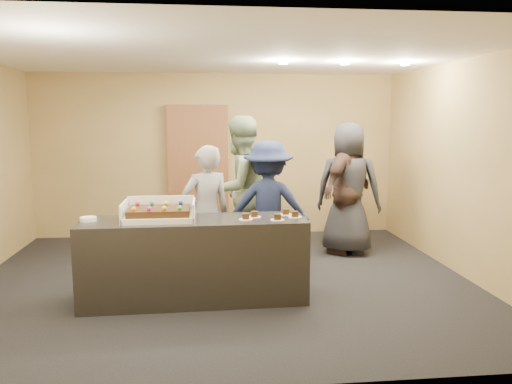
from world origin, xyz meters
TOP-DOWN VIEW (x-y plane):
  - room at (0.00, 0.00)m, footprint 6.04×6.00m
  - serving_counter at (-0.34, -0.62)m, footprint 2.41×0.75m
  - storage_cabinet at (-0.31, 2.41)m, footprint 0.99×0.15m
  - cake_box at (-0.70, -0.60)m, footprint 0.75×0.52m
  - sheet_cake at (-0.70, -0.62)m, footprint 0.64×0.44m
  - plate_stack at (-1.44, -0.60)m, footprint 0.17×0.17m
  - slice_a at (0.21, -0.71)m, footprint 0.15×0.15m
  - slice_b at (0.32, -0.59)m, footprint 0.15×0.15m
  - slice_c at (0.54, -0.77)m, footprint 0.15×0.15m
  - slice_d at (0.68, -0.49)m, footprint 0.15×0.15m
  - slice_e at (0.76, -0.64)m, footprint 0.15×0.15m
  - person_server_grey at (-0.20, 0.07)m, footprint 0.70×0.58m
  - person_sage_man at (0.26, 0.84)m, footprint 1.23×1.18m
  - person_navy_man at (0.59, 0.32)m, footprint 1.15×0.74m
  - person_brown_extra at (1.85, 1.09)m, footprint 1.13×1.09m
  - person_dark_suit at (1.86, 1.08)m, footprint 1.11×0.94m
  - ceiling_spotlights at (1.60, 0.50)m, footprint 1.72×0.12m

SIDE VIEW (x-z plane):
  - serving_counter at x=-0.34m, z-range 0.00..0.90m
  - person_server_grey at x=-0.20m, z-range 0.00..1.65m
  - person_navy_man at x=0.59m, z-range 0.00..1.69m
  - plate_stack at x=-1.44m, z-range 0.90..0.94m
  - slice_a at x=0.21m, z-range 0.89..0.96m
  - slice_b at x=0.32m, z-range 0.89..0.96m
  - slice_c at x=0.54m, z-range 0.89..0.96m
  - slice_d at x=0.68m, z-range 0.89..0.96m
  - slice_e at x=0.76m, z-range 0.89..0.96m
  - person_brown_extra at x=1.85m, z-range 0.00..1.89m
  - cake_box at x=-0.70m, z-range 0.84..1.06m
  - person_dark_suit at x=1.86m, z-range 0.00..1.93m
  - sheet_cake at x=-0.70m, z-range 0.94..1.06m
  - person_sage_man at x=0.26m, z-range 0.00..2.00m
  - storage_cabinet at x=-0.31m, z-range 0.00..2.19m
  - room at x=0.00m, z-range 0.00..2.70m
  - ceiling_spotlights at x=1.60m, z-range 2.66..2.69m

